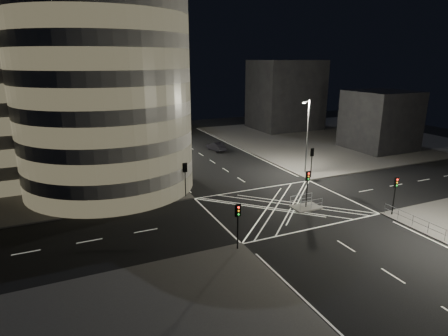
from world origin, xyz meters
name	(u,v)px	position (x,y,z in m)	size (l,w,h in m)	color
ground	(282,206)	(0.00, 0.00, 0.00)	(120.00, 120.00, 0.00)	black
sidewalk_far_left	(5,171)	(-29.00, 27.00, 0.07)	(42.00, 42.00, 0.15)	#514F4C
sidewalk_far_right	(331,137)	(29.00, 27.00, 0.07)	(42.00, 42.00, 0.15)	#514F4C
central_island	(306,207)	(2.00, -1.50, 0.07)	(3.00, 2.00, 0.15)	slate
office_tower_curved	(58,82)	(-20.74, 18.74, 12.65)	(30.00, 29.00, 27.20)	#98948F
office_block_rear	(49,84)	(-22.00, 42.00, 11.15)	(24.00, 16.00, 22.00)	#98948F
building_right_far	(285,95)	(26.00, 40.00, 7.65)	(14.00, 12.00, 15.00)	black
building_right_near	(380,120)	(30.00, 16.00, 5.15)	(10.00, 10.00, 10.00)	black
building_far_end	(134,87)	(-4.00, 58.00, 9.00)	(18.00, 8.00, 18.00)	black
tree_a	(165,159)	(-10.50, 9.00, 4.24)	(4.31, 4.31, 6.58)	black
tree_b	(152,139)	(-10.50, 15.00, 5.41)	(4.60, 4.60, 7.91)	black
tree_c	(142,134)	(-10.50, 21.00, 5.00)	(3.57, 3.57, 6.92)	black
tree_d	(134,126)	(-10.50, 27.00, 5.27)	(4.44, 4.44, 7.69)	black
tree_e	(127,125)	(-10.50, 33.00, 4.54)	(3.83, 3.83, 6.61)	black
traffic_signal_fl	(185,173)	(-8.80, 6.80, 2.91)	(0.55, 0.22, 4.00)	black
traffic_signal_nl	(238,218)	(-8.80, -6.80, 2.91)	(0.55, 0.22, 4.00)	black
traffic_signal_fr	(312,157)	(8.80, 6.80, 2.91)	(0.55, 0.22, 4.00)	black
traffic_signal_nr	(395,189)	(8.80, -6.80, 2.91)	(0.55, 0.22, 4.00)	black
traffic_signal_island	(307,182)	(2.00, -1.50, 2.91)	(0.55, 0.22, 4.00)	black
street_lamp_left_near	(166,142)	(-9.44, 12.00, 5.54)	(1.25, 0.25, 10.00)	slate
street_lamp_left_far	(136,121)	(-9.44, 30.00, 5.54)	(1.25, 0.25, 10.00)	slate
street_lamp_right_far	(307,134)	(9.44, 9.00, 5.54)	(1.25, 0.25, 10.00)	slate
railing_near_right	(437,231)	(8.30, -12.15, 0.70)	(0.06, 11.70, 1.10)	slate
railing_island_south	(311,205)	(2.00, -2.40, 0.70)	(2.80, 0.06, 1.10)	slate
railing_island_north	(301,199)	(2.00, -0.60, 0.70)	(2.80, 0.06, 1.10)	slate
sedan	(216,146)	(3.41, 26.58, 0.73)	(1.54, 4.42, 1.46)	black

